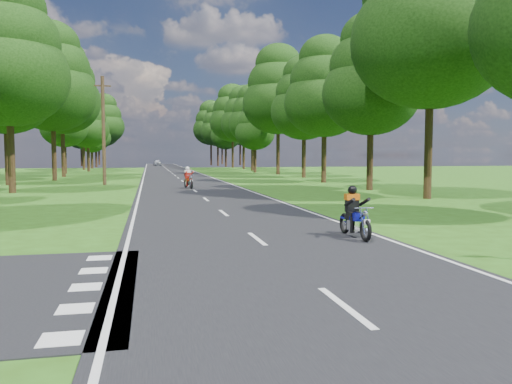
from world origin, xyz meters
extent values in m
plane|color=#2A4F12|center=(0.00, 0.00, 0.00)|extent=(160.00, 160.00, 0.00)
cube|color=black|center=(0.00, 50.00, 0.01)|extent=(7.00, 140.00, 0.02)
cube|color=silver|center=(0.00, -4.00, 0.02)|extent=(0.12, 2.00, 0.01)
cube|color=silver|center=(0.00, 2.00, 0.02)|extent=(0.12, 2.00, 0.01)
cube|color=silver|center=(0.00, 8.00, 0.02)|extent=(0.12, 2.00, 0.01)
cube|color=silver|center=(0.00, 14.00, 0.02)|extent=(0.12, 2.00, 0.01)
cube|color=silver|center=(0.00, 20.00, 0.02)|extent=(0.12, 2.00, 0.01)
cube|color=silver|center=(0.00, 26.00, 0.02)|extent=(0.12, 2.00, 0.01)
cube|color=silver|center=(0.00, 32.00, 0.02)|extent=(0.12, 2.00, 0.01)
cube|color=silver|center=(0.00, 38.00, 0.02)|extent=(0.12, 2.00, 0.01)
cube|color=silver|center=(0.00, 44.00, 0.02)|extent=(0.12, 2.00, 0.01)
cube|color=silver|center=(0.00, 50.00, 0.02)|extent=(0.12, 2.00, 0.01)
cube|color=silver|center=(0.00, 56.00, 0.02)|extent=(0.12, 2.00, 0.01)
cube|color=silver|center=(0.00, 62.00, 0.02)|extent=(0.12, 2.00, 0.01)
cube|color=silver|center=(0.00, 68.00, 0.02)|extent=(0.12, 2.00, 0.01)
cube|color=silver|center=(0.00, 74.00, 0.02)|extent=(0.12, 2.00, 0.01)
cube|color=silver|center=(0.00, 80.00, 0.02)|extent=(0.12, 2.00, 0.01)
cube|color=silver|center=(0.00, 86.00, 0.02)|extent=(0.12, 2.00, 0.01)
cube|color=silver|center=(0.00, 92.00, 0.02)|extent=(0.12, 2.00, 0.01)
cube|color=silver|center=(0.00, 98.00, 0.02)|extent=(0.12, 2.00, 0.01)
cube|color=silver|center=(0.00, 104.00, 0.02)|extent=(0.12, 2.00, 0.01)
cube|color=silver|center=(0.00, 110.00, 0.02)|extent=(0.12, 2.00, 0.01)
cube|color=silver|center=(0.00, 116.00, 0.02)|extent=(0.12, 2.00, 0.01)
cube|color=silver|center=(-3.30, 50.00, 0.02)|extent=(0.10, 140.00, 0.01)
cube|color=silver|center=(3.30, 50.00, 0.02)|extent=(0.10, 140.00, 0.01)
cube|color=silver|center=(-3.80, -4.50, 0.02)|extent=(0.50, 0.50, 0.01)
cube|color=silver|center=(-3.80, -3.30, 0.02)|extent=(0.50, 0.50, 0.01)
cube|color=silver|center=(-3.80, -2.10, 0.02)|extent=(0.50, 0.50, 0.01)
cube|color=silver|center=(-3.80, -0.90, 0.02)|extent=(0.50, 0.50, 0.01)
cube|color=silver|center=(-3.80, 0.30, 0.02)|extent=(0.50, 0.50, 0.01)
cylinder|color=black|center=(-10.57, 20.76, 1.96)|extent=(0.40, 0.40, 3.91)
ellipsoid|color=black|center=(-10.57, 20.76, 6.78)|extent=(6.85, 6.85, 5.82)
ellipsoid|color=black|center=(-10.57, 20.76, 8.68)|extent=(5.87, 5.87, 4.99)
ellipsoid|color=black|center=(-10.57, 20.76, 10.59)|extent=(4.40, 4.40, 3.74)
cylinder|color=black|center=(-12.94, 29.18, 1.90)|extent=(0.40, 0.40, 3.79)
ellipsoid|color=black|center=(-12.94, 29.18, 6.57)|extent=(6.64, 6.64, 5.64)
ellipsoid|color=black|center=(-12.94, 29.18, 8.41)|extent=(5.69, 5.69, 4.84)
ellipsoid|color=black|center=(-12.94, 29.18, 10.26)|extent=(4.27, 4.27, 3.63)
cylinder|color=black|center=(-10.82, 35.60, 2.16)|extent=(0.40, 0.40, 4.32)
ellipsoid|color=black|center=(-10.82, 35.60, 7.47)|extent=(7.56, 7.56, 6.42)
ellipsoid|color=black|center=(-10.82, 35.60, 9.58)|extent=(6.48, 6.48, 5.51)
ellipsoid|color=black|center=(-10.82, 35.60, 11.68)|extent=(4.86, 4.86, 4.13)
cylinder|color=black|center=(-11.26, 43.10, 2.20)|extent=(0.40, 0.40, 4.40)
ellipsoid|color=black|center=(-11.26, 43.10, 7.62)|extent=(7.71, 7.71, 6.55)
ellipsoid|color=black|center=(-11.26, 43.10, 9.77)|extent=(6.60, 6.60, 5.61)
ellipsoid|color=black|center=(-11.26, 43.10, 11.92)|extent=(4.95, 4.95, 4.21)
cylinder|color=black|center=(-12.61, 52.78, 1.60)|extent=(0.40, 0.40, 3.20)
ellipsoid|color=black|center=(-12.61, 52.78, 5.54)|extent=(5.60, 5.60, 4.76)
ellipsoid|color=black|center=(-12.61, 52.78, 7.10)|extent=(4.80, 4.80, 4.08)
ellipsoid|color=black|center=(-12.61, 52.78, 8.66)|extent=(3.60, 3.60, 3.06)
cylinder|color=black|center=(-10.75, 60.15, 1.61)|extent=(0.40, 0.40, 3.22)
ellipsoid|color=black|center=(-10.75, 60.15, 5.58)|extent=(5.64, 5.64, 4.79)
ellipsoid|color=black|center=(-10.75, 60.15, 7.15)|extent=(4.83, 4.83, 4.11)
ellipsoid|color=black|center=(-10.75, 60.15, 8.72)|extent=(3.62, 3.62, 3.08)
cylinder|color=black|center=(-12.29, 67.91, 1.80)|extent=(0.40, 0.40, 3.61)
ellipsoid|color=black|center=(-12.29, 67.91, 6.25)|extent=(6.31, 6.31, 5.37)
ellipsoid|color=black|center=(-12.29, 67.91, 8.01)|extent=(5.41, 5.41, 4.60)
ellipsoid|color=black|center=(-12.29, 67.91, 9.76)|extent=(4.06, 4.06, 3.45)
cylinder|color=black|center=(-11.94, 75.74, 1.33)|extent=(0.40, 0.40, 2.67)
ellipsoid|color=black|center=(-11.94, 75.74, 4.62)|extent=(4.67, 4.67, 3.97)
ellipsoid|color=black|center=(-11.94, 75.74, 5.92)|extent=(4.00, 4.00, 3.40)
ellipsoid|color=black|center=(-11.94, 75.74, 7.22)|extent=(3.00, 3.00, 2.55)
cylinder|color=black|center=(-12.18, 84.90, 1.54)|extent=(0.40, 0.40, 3.09)
ellipsoid|color=black|center=(-12.18, 84.90, 5.34)|extent=(5.40, 5.40, 4.59)
ellipsoid|color=black|center=(-12.18, 84.90, 6.85)|extent=(4.63, 4.63, 3.93)
ellipsoid|color=black|center=(-12.18, 84.90, 8.35)|extent=(3.47, 3.47, 2.95)
cylinder|color=black|center=(-11.23, 91.41, 2.24)|extent=(0.40, 0.40, 4.48)
ellipsoid|color=black|center=(-11.23, 91.41, 7.75)|extent=(7.84, 7.84, 6.66)
ellipsoid|color=black|center=(-11.23, 91.41, 9.94)|extent=(6.72, 6.72, 5.71)
ellipsoid|color=black|center=(-11.23, 91.41, 12.12)|extent=(5.04, 5.04, 4.28)
cylinder|color=black|center=(-12.28, 100.39, 2.05)|extent=(0.40, 0.40, 4.09)
ellipsoid|color=black|center=(-12.28, 100.39, 7.09)|extent=(7.16, 7.16, 6.09)
ellipsoid|color=black|center=(-12.28, 100.39, 9.08)|extent=(6.14, 6.14, 5.22)
ellipsoid|color=black|center=(-12.28, 100.39, 11.08)|extent=(4.61, 4.61, 3.92)
cylinder|color=black|center=(11.06, 12.20, 2.28)|extent=(0.40, 0.40, 4.56)
ellipsoid|color=black|center=(11.06, 12.20, 7.89)|extent=(7.98, 7.98, 6.78)
cylinder|color=black|center=(10.92, 18.69, 1.75)|extent=(0.40, 0.40, 3.49)
ellipsoid|color=black|center=(10.92, 18.69, 6.05)|extent=(6.12, 6.12, 5.20)
ellipsoid|color=black|center=(10.92, 18.69, 7.75)|extent=(5.24, 5.24, 4.46)
ellipsoid|color=black|center=(10.92, 18.69, 9.46)|extent=(3.93, 3.93, 3.34)
cylinder|color=black|center=(11.06, 27.58, 1.85)|extent=(0.40, 0.40, 3.69)
ellipsoid|color=black|center=(11.06, 27.58, 6.39)|extent=(6.46, 6.46, 5.49)
ellipsoid|color=black|center=(11.06, 27.58, 8.19)|extent=(5.54, 5.54, 4.71)
ellipsoid|color=black|center=(11.06, 27.58, 9.99)|extent=(4.15, 4.15, 3.53)
cylinder|color=black|center=(12.17, 36.42, 1.87)|extent=(0.40, 0.40, 3.74)
ellipsoid|color=black|center=(12.17, 36.42, 6.48)|extent=(6.55, 6.55, 5.57)
ellipsoid|color=black|center=(12.17, 36.42, 8.31)|extent=(5.62, 5.62, 4.77)
ellipsoid|color=black|center=(12.17, 36.42, 10.13)|extent=(4.21, 4.21, 3.58)
cylinder|color=black|center=(11.72, 44.72, 2.32)|extent=(0.40, 0.40, 4.64)
ellipsoid|color=black|center=(11.72, 44.72, 8.04)|extent=(8.12, 8.12, 6.91)
ellipsoid|color=black|center=(11.72, 44.72, 10.30)|extent=(6.96, 6.96, 5.92)
ellipsoid|color=black|center=(11.72, 44.72, 12.56)|extent=(5.22, 5.22, 4.44)
cylinder|color=black|center=(10.55, 51.92, 1.45)|extent=(0.40, 0.40, 2.91)
ellipsoid|color=black|center=(10.55, 51.92, 5.03)|extent=(5.09, 5.09, 4.33)
ellipsoid|color=black|center=(10.55, 51.92, 6.45)|extent=(4.36, 4.36, 3.71)
ellipsoid|color=black|center=(10.55, 51.92, 7.87)|extent=(3.27, 3.27, 2.78)
cylinder|color=black|center=(11.77, 59.40, 1.94)|extent=(0.40, 0.40, 3.88)
ellipsoid|color=black|center=(11.77, 59.40, 6.71)|extent=(6.78, 6.78, 5.77)
ellipsoid|color=black|center=(11.77, 59.40, 8.60)|extent=(5.81, 5.81, 4.94)
ellipsoid|color=black|center=(11.77, 59.40, 10.49)|extent=(4.36, 4.36, 3.71)
cylinder|color=black|center=(12.10, 67.87, 2.09)|extent=(0.40, 0.40, 4.18)
ellipsoid|color=black|center=(12.10, 67.87, 7.23)|extent=(7.31, 7.31, 6.21)
ellipsoid|color=black|center=(12.10, 67.87, 9.27)|extent=(6.27, 6.27, 5.33)
ellipsoid|color=black|center=(12.10, 67.87, 11.31)|extent=(4.70, 4.70, 4.00)
cylinder|color=black|center=(11.80, 76.83, 2.32)|extent=(0.40, 0.40, 4.63)
ellipsoid|color=black|center=(11.80, 76.83, 8.02)|extent=(8.11, 8.11, 6.89)
ellipsoid|color=black|center=(11.80, 76.83, 10.28)|extent=(6.95, 6.95, 5.91)
ellipsoid|color=black|center=(11.80, 76.83, 12.54)|extent=(5.21, 5.21, 4.43)
cylinder|color=black|center=(11.69, 84.12, 1.68)|extent=(0.40, 0.40, 3.36)
ellipsoid|color=black|center=(11.69, 84.12, 5.82)|extent=(5.88, 5.88, 5.00)
ellipsoid|color=black|center=(11.69, 84.12, 7.46)|extent=(5.04, 5.04, 4.29)
ellipsoid|color=black|center=(11.69, 84.12, 9.10)|extent=(3.78, 3.78, 3.21)
cylinder|color=black|center=(11.14, 91.34, 2.04)|extent=(0.40, 0.40, 4.09)
ellipsoid|color=black|center=(11.14, 91.34, 7.07)|extent=(7.15, 7.15, 6.08)
ellipsoid|color=black|center=(11.14, 91.34, 9.07)|extent=(6.13, 6.13, 5.21)
ellipsoid|color=black|center=(11.14, 91.34, 11.06)|extent=(4.60, 4.60, 3.91)
cylinder|color=black|center=(10.68, 99.10, 2.24)|extent=(0.40, 0.40, 4.48)
ellipsoid|color=black|center=(10.68, 99.10, 7.76)|extent=(7.84, 7.84, 6.66)
ellipsoid|color=black|center=(10.68, 99.10, 9.94)|extent=(6.72, 6.72, 5.71)
ellipsoid|color=black|center=(10.68, 99.10, 12.13)|extent=(5.04, 5.04, 4.28)
cylinder|color=black|center=(-14.00, 110.00, 1.92)|extent=(0.40, 0.40, 3.84)
ellipsoid|color=black|center=(-14.00, 110.00, 6.65)|extent=(6.72, 6.72, 5.71)
ellipsoid|color=black|center=(-14.00, 110.00, 8.52)|extent=(5.76, 5.76, 4.90)
ellipsoid|color=black|center=(-14.00, 110.00, 10.39)|extent=(4.32, 4.32, 3.67)
cylinder|color=black|center=(15.00, 112.00, 2.08)|extent=(0.40, 0.40, 4.16)
ellipsoid|color=black|center=(15.00, 112.00, 7.20)|extent=(7.28, 7.28, 6.19)
ellipsoid|color=black|center=(15.00, 112.00, 9.23)|extent=(6.24, 6.24, 5.30)
ellipsoid|color=black|center=(15.00, 112.00, 11.26)|extent=(4.68, 4.68, 3.98)
cylinder|color=black|center=(-16.00, 95.00, 1.76)|extent=(0.40, 0.40, 3.52)
ellipsoid|color=black|center=(-16.00, 95.00, 6.09)|extent=(6.16, 6.16, 5.24)
ellipsoid|color=black|center=(-16.00, 95.00, 7.81)|extent=(5.28, 5.28, 4.49)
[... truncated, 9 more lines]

